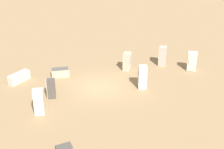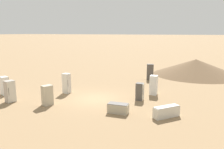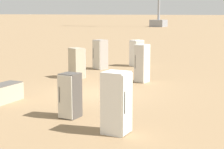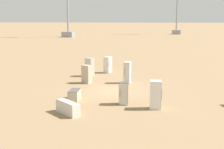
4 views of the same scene
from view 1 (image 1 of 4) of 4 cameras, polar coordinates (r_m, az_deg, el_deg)
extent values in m
plane|color=#937551|center=(24.58, -2.36, -2.30)|extent=(1000.00, 1000.00, 0.00)
cube|color=#B2A88E|center=(26.50, -9.42, 0.34)|extent=(0.80, 1.51, 0.67)
cube|color=#56514C|center=(26.35, -9.48, 1.03)|extent=(0.76, 1.45, 0.04)
cube|color=#4C4742|center=(23.21, -11.04, -2.55)|extent=(0.59, 0.60, 1.48)
cube|color=beige|center=(23.23, -11.81, -2.60)|extent=(0.55, 0.06, 1.42)
cylinder|color=#2D2D2D|center=(23.37, -11.88, -2.21)|extent=(0.02, 0.02, 0.52)
cube|color=silver|center=(24.13, 5.65, -0.47)|extent=(0.61, 0.65, 1.88)
cube|color=#BCB7AD|center=(24.09, 4.89, -0.49)|extent=(0.54, 0.08, 1.81)
cylinder|color=#2D2D2D|center=(24.22, 4.77, -0.08)|extent=(0.02, 0.02, 0.66)
cube|color=#B2A88E|center=(27.18, 2.73, 2.42)|extent=(0.93, 0.83, 1.59)
cube|color=#BCB7AD|center=(27.11, 3.37, 2.35)|extent=(0.69, 0.32, 1.53)
cylinder|color=#2D2D2D|center=(26.84, 3.30, 2.28)|extent=(0.02, 0.02, 0.56)
cube|color=beige|center=(26.34, -16.62, -0.53)|extent=(1.80, 1.66, 0.73)
cube|color=#BCB7AD|center=(26.18, -16.72, 0.23)|extent=(1.73, 1.59, 0.04)
cube|color=white|center=(27.91, 14.42, 2.34)|extent=(0.80, 0.92, 1.68)
cube|color=beige|center=(27.63, 14.41, 2.10)|extent=(0.30, 0.70, 1.62)
cylinder|color=#2D2D2D|center=(27.56, 13.87, 2.30)|extent=(0.02, 0.02, 0.59)
cube|color=white|center=(21.38, -13.26, -4.93)|extent=(0.70, 0.68, 1.79)
cube|color=silver|center=(21.07, -13.31, -5.42)|extent=(0.06, 0.62, 1.72)
cylinder|color=#2D2D2D|center=(21.02, -13.96, -5.29)|extent=(0.02, 0.02, 0.63)
cube|color=#A89E93|center=(28.38, 9.25, 3.36)|extent=(0.88, 0.83, 1.79)
cube|color=beige|center=(28.39, 8.57, 3.42)|extent=(0.66, 0.25, 1.72)
cylinder|color=#2D2D2D|center=(28.59, 8.55, 3.77)|extent=(0.02, 0.02, 0.63)
camera|label=2|loc=(38.76, -17.91, 15.88)|focal=35.00mm
camera|label=3|loc=(19.51, -43.15, -6.49)|focal=60.00mm
camera|label=4|loc=(28.69, -56.00, 2.11)|focal=50.00mm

